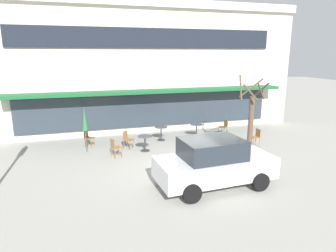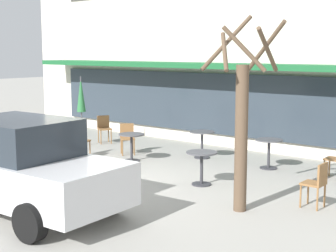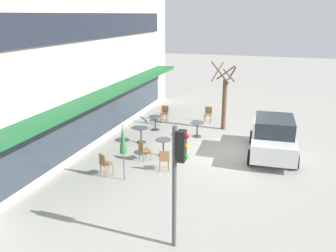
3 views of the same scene
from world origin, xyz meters
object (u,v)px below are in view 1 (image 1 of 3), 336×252
Objects in this scene: cafe_chair_0 at (256,136)px; cafe_chair_3 at (88,137)px; cafe_table_near_wall at (161,131)px; cafe_chair_2 at (115,147)px; cafe_table_by_tree at (208,141)px; cafe_chair_1 at (224,126)px; cafe_table_mid_patio at (145,141)px; street_tree at (251,119)px; parked_sedan at (214,163)px; cafe_table_streetside at (196,128)px; cafe_chair_4 at (127,138)px; patio_umbrella_green_folded at (85,119)px.

cafe_chair_0 is 8.62m from cafe_chair_3.
cafe_chair_2 reaches higher than cafe_table_near_wall.
cafe_chair_0 is at bearing -0.13° from cafe_table_by_tree.
cafe_chair_1 is at bearing 48.69° from cafe_table_by_tree.
cafe_table_mid_patio is 5.11m from street_tree.
cafe_chair_0 is 5.60m from parked_sedan.
street_tree reaches higher than cafe_table_streetside.
cafe_chair_2 is (-7.18, 0.30, 0.00)m from cafe_chair_0.
cafe_table_mid_patio is at bearing -154.80° from cafe_table_streetside.
cafe_table_near_wall is at bearing -179.00° from cafe_chair_1.
cafe_chair_3 is (-3.89, -0.06, 0.01)m from cafe_table_near_wall.
cafe_table_streetside is at bearing 0.34° from cafe_table_near_wall.
street_tree is at bearing -45.77° from cafe_table_near_wall.
cafe_table_streetside is (2.09, 0.01, 0.00)m from cafe_table_near_wall.
cafe_chair_4 is at bearing 113.51° from parked_sedan.
cafe_chair_0 is 1.00× the size of cafe_chair_4.
cafe_table_near_wall is 3.48m from cafe_chair_2.
cafe_table_mid_patio is 0.85× the size of cafe_chair_2.
patio_umbrella_green_folded is 0.60× the size of street_tree.
cafe_table_by_tree is 2.71m from cafe_chair_0.
cafe_chair_2 reaches higher than cafe_table_mid_patio.
cafe_table_streetside is 0.85× the size of cafe_chair_0.
cafe_table_near_wall is 0.85× the size of cafe_chair_0.
cafe_table_mid_patio is 3.03m from cafe_chair_3.
patio_umbrella_green_folded reaches higher than cafe_table_mid_patio.
cafe_chair_2 is (-1.52, -0.54, 0.01)m from cafe_table_mid_patio.
parked_sedan is (2.27, -5.21, 0.35)m from cafe_chair_4.
cafe_chair_0 is 1.00× the size of cafe_chair_1.
patio_umbrella_green_folded is 2.03m from cafe_chair_2.
cafe_chair_4 is at bearing 154.82° from street_tree.
cafe_table_near_wall is 3.86m from cafe_chair_1.
cafe_chair_4 is at bearing 158.35° from cafe_table_by_tree.
parked_sedan reaches higher than cafe_chair_4.
cafe_chair_3 is at bearing 150.47° from cafe_table_mid_patio.
patio_umbrella_green_folded is (-2.75, 0.64, 1.11)m from cafe_table_mid_patio.
cafe_table_by_tree is 3.28m from cafe_chair_1.
cafe_table_near_wall is at bearing 125.31° from cafe_table_by_tree.
cafe_chair_1 is at bearing 17.66° from cafe_table_mid_patio.
cafe_table_mid_patio is 5.36m from cafe_chair_1.
cafe_chair_3 is (-5.58, 2.33, 0.01)m from cafe_table_by_tree.
cafe_table_streetside is 1.00× the size of cafe_table_mid_patio.
cafe_chair_3 reaches higher than cafe_table_near_wall.
patio_umbrella_green_folded is 8.61m from cafe_chair_0.
cafe_table_streetside is at bearing 23.53° from cafe_chair_2.
parked_sedan is (0.25, -6.13, 0.36)m from cafe_table_near_wall.
cafe_table_near_wall is 0.85× the size of cafe_chair_1.
parked_sedan is (4.13, -6.07, 0.35)m from cafe_chair_3.
cafe_chair_1 is (7.86, 0.99, -1.10)m from patio_umbrella_green_folded.
cafe_chair_3 is 7.35m from parked_sedan.
cafe_chair_0 is at bearing -15.72° from cafe_chair_3.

